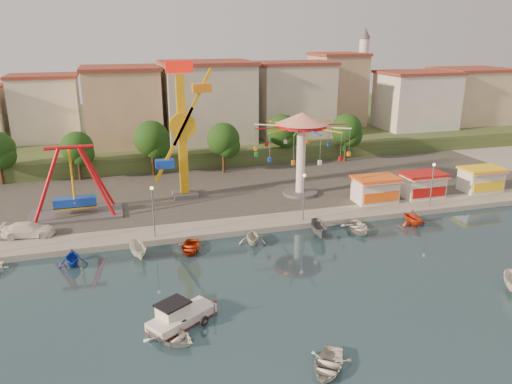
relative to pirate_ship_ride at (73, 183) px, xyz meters
name	(u,v)px	position (x,y,z in m)	size (l,w,h in m)	color
ground	(270,292)	(15.89, -21.62, -4.39)	(200.00, 200.00, 0.00)	#132834
quay_deck	(173,139)	(15.89, 40.38, -4.09)	(200.00, 100.00, 0.60)	#9E998E
asphalt_pad	(202,183)	(15.89, 8.38, -3.79)	(90.00, 28.00, 0.01)	#4C4944
hill_terrace	(169,128)	(15.89, 45.38, -2.89)	(200.00, 60.00, 3.00)	#384C26
pirate_ship_ride	(73,183)	(0.00, 0.00, 0.00)	(10.00, 5.00, 8.00)	#59595E
kamikaze_tower	(185,134)	(13.01, 3.18, 4.15)	(5.32, 3.10, 16.50)	#59595E
wave_swinger	(302,135)	(26.86, 0.00, 3.80)	(11.60, 11.60, 10.40)	#59595E
booth_left	(375,189)	(34.55, -5.14, -2.23)	(5.40, 3.78, 3.08)	white
booth_mid	(422,185)	(41.09, -5.14, -2.23)	(5.40, 3.78, 3.08)	white
booth_right	(481,179)	(49.79, -5.14, -2.23)	(5.40, 3.78, 3.08)	white
lamp_post_1	(153,213)	(7.89, -8.62, -1.29)	(0.14, 0.14, 5.00)	#59595E
lamp_post_2	(304,199)	(23.89, -8.62, -1.29)	(0.14, 0.14, 5.00)	#59595E
lamp_post_3	(432,186)	(39.89, -8.62, -1.29)	(0.14, 0.14, 5.00)	#59595E
tree_1	(77,148)	(-0.11, 14.62, 0.81)	(4.35, 4.35, 6.80)	#382314
tree_2	(151,139)	(9.89, 14.19, 1.52)	(5.02, 5.02, 7.85)	#382314
tree_3	(223,139)	(19.89, 12.74, 1.16)	(4.68, 4.68, 7.32)	#382314
tree_4	(282,130)	(29.89, 15.73, 1.35)	(4.86, 4.86, 7.60)	#382314
tree_5	(347,129)	(39.89, 13.91, 1.31)	(4.83, 4.83, 7.54)	#382314
building_1	(45,116)	(-5.44, 29.76, 2.92)	(12.33, 9.01, 8.63)	silver
building_2	(129,105)	(7.70, 30.34, 4.22)	(11.95, 9.28, 11.23)	tan
building_3	(213,110)	(21.49, 27.18, 3.20)	(12.59, 10.50, 9.20)	beige
building_4	(282,104)	(34.96, 30.58, 3.22)	(10.75, 9.23, 9.24)	beige
building_5	(353,97)	(48.26, 28.71, 4.21)	(12.77, 10.96, 11.21)	tan
building_6	(413,93)	(60.04, 27.15, 4.78)	(8.23, 8.98, 12.36)	silver
building_7	(449,97)	(71.92, 32.08, 2.99)	(11.59, 10.93, 8.76)	beige
minaret	(362,73)	(51.89, 32.38, 8.15)	(2.80, 2.80, 18.00)	silver
cabin_motorboat	(180,317)	(8.23, -24.08, -3.91)	(5.45, 4.45, 1.83)	white
rowboat_a	(171,335)	(7.31, -26.05, -3.99)	(2.79, 3.90, 0.81)	silver
rowboat_b	(328,365)	(16.36, -32.00, -4.00)	(2.72, 3.81, 0.79)	silver
van	(28,230)	(-4.30, -5.04, -3.07)	(2.04, 5.02, 1.46)	white
moored_boat_1	(72,257)	(0.17, -11.82, -3.61)	(2.55, 2.96, 1.56)	#1439B2
moored_boat_2	(138,250)	(6.04, -11.82, -3.71)	(1.34, 3.55, 1.37)	silver
moored_boat_3	(190,247)	(10.91, -11.82, -4.01)	(2.65, 3.71, 0.77)	#AD2E0D
moored_boat_4	(252,236)	(17.22, -11.82, -3.57)	(2.70, 3.13, 1.65)	silver
moored_boat_5	(319,229)	(24.39, -11.82, -3.66)	(1.43, 3.81, 1.47)	slate
moored_boat_6	(358,227)	(28.91, -11.82, -3.97)	(2.95, 4.13, 0.86)	silver
moored_boat_7	(413,217)	(35.57, -11.82, -3.54)	(2.79, 3.24, 1.71)	red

